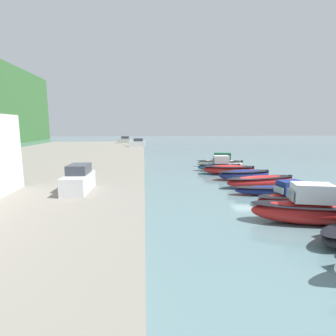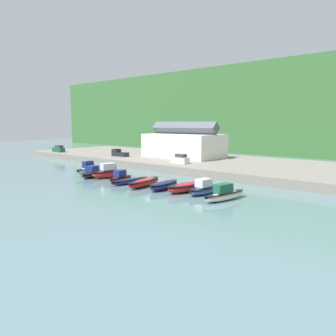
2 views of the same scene
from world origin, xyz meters
name	(u,v)px [view 2 (image 2 of 2)]	position (x,y,z in m)	size (l,w,h in m)	color
ground_plane	(153,185)	(0.00, 0.00, 0.00)	(320.00, 320.00, 0.00)	slate
hillside_backdrop	(320,110)	(0.00, 92.87, 15.44)	(240.00, 61.17, 30.88)	#386633
quay_promenade	(231,165)	(0.00, 26.93, 0.83)	(129.82, 31.05, 1.67)	gray
harbor_clubhouse	(184,144)	(-14.96, 27.95, 5.04)	(20.12, 12.22, 9.38)	silver
moored_boat_0	(89,169)	(-18.11, -0.08, 1.05)	(2.73, 7.08, 2.85)	white
moored_boat_1	(93,173)	(-14.70, -1.59, 0.82)	(4.30, 7.18, 2.29)	black
moored_boat_2	(110,172)	(-11.52, 0.00, 1.08)	(3.96, 7.84, 2.91)	red
moored_boat_3	(121,177)	(-6.86, -1.25, 0.74)	(2.77, 6.02, 2.10)	red
moored_boat_4	(130,181)	(-3.84, -1.64, 0.52)	(2.33, 8.28, 0.96)	navy
moored_boat_5	(144,182)	(-0.21, -1.81, 0.70)	(3.56, 8.83, 1.31)	red
moored_boat_6	(164,185)	(3.95, -1.48, 0.70)	(3.02, 7.23, 1.32)	navy
moored_boat_7	(186,187)	(7.82, -0.70, 0.73)	(3.52, 7.68, 1.39)	red
moored_boat_8	(205,189)	(10.98, -0.22, 0.86)	(2.70, 6.86, 2.38)	#33568E
moored_boat_9	(224,194)	(15.29, -1.66, 0.85)	(3.11, 8.19, 2.37)	white
parked_car_2	(59,149)	(-54.22, 14.63, 2.58)	(4.33, 2.13, 2.16)	#1E4C2D
parked_car_3	(180,159)	(-7.24, 16.67, 2.58)	(4.25, 1.93, 2.16)	silver
pickup_truck_0	(119,153)	(-29.94, 18.35, 2.49)	(4.93, 2.51, 1.90)	black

